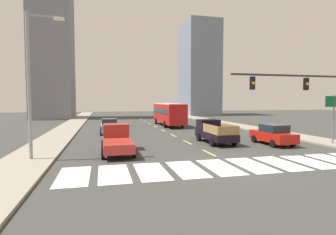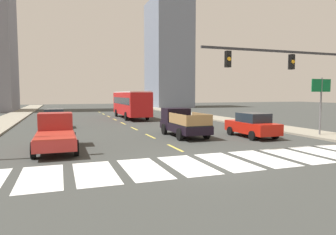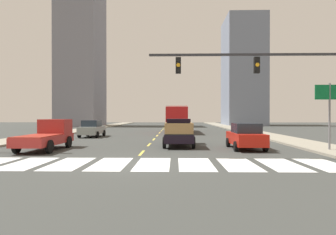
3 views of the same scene
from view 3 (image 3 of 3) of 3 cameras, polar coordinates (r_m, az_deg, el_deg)
name	(u,v)px [view 3 (image 3 of 3)]	position (r m, az deg, el deg)	size (l,w,h in m)	color
ground_plane	(132,164)	(13.90, -6.93, -8.84)	(160.00, 160.00, 0.00)	#373A37
sidewalk_right	(268,136)	(33.15, 18.71, -3.33)	(3.21, 110.00, 0.15)	gray
sidewalk_left	(47,135)	(34.54, -22.24, -3.19)	(3.21, 110.00, 0.15)	gray
crosswalk_stripe_2	(27,163)	(15.37, -25.37, -7.97)	(1.55, 3.74, 0.01)	silver
crosswalk_stripe_3	(69,164)	(14.61, -18.47, -8.39)	(1.55, 3.74, 0.01)	silver
crosswalk_stripe_4	(111,164)	(14.07, -10.90, -8.72)	(1.55, 3.74, 0.01)	silver
crosswalk_stripe_5	(153,164)	(13.80, -2.88, -8.89)	(1.55, 3.74, 0.01)	silver
crosswalk_stripe_6	(196,164)	(13.79, 5.31, -8.90)	(1.55, 3.74, 0.01)	silver
crosswalk_stripe_7	(238,164)	(14.06, 13.35, -8.73)	(1.55, 3.74, 0.01)	silver
crosswalk_stripe_8	(281,164)	(14.58, 20.93, -8.42)	(1.55, 3.74, 0.01)	silver
crosswalk_stripe_9	(325,165)	(15.33, 27.87, -8.00)	(1.55, 3.74, 0.01)	silver
lane_dash_0	(142,153)	(17.83, -5.06, -6.78)	(0.16, 2.40, 0.01)	gold
lane_dash_1	(149,145)	(22.77, -3.64, -5.20)	(0.16, 2.40, 0.01)	gold
lane_dash_2	(154,139)	(27.74, -2.73, -4.19)	(0.16, 2.40, 0.01)	gold
lane_dash_3	(157,136)	(32.71, -2.10, -3.49)	(0.16, 2.40, 0.01)	gold
lane_dash_4	(160,133)	(37.69, -1.63, -2.97)	(0.16, 2.40, 0.01)	gold
lane_dash_5	(161,131)	(42.68, -1.28, -2.57)	(0.16, 2.40, 0.01)	gold
lane_dash_6	(163,129)	(47.67, -1.00, -2.25)	(0.16, 2.40, 0.01)	gold
lane_dash_7	(164,128)	(52.66, -0.77, -2.00)	(0.16, 2.40, 0.01)	gold
pickup_stakebed	(179,133)	(22.03, 2.04, -2.96)	(2.18, 5.20, 1.96)	black
pickup_dark	(48,135)	(21.02, -22.04, -3.20)	(2.18, 5.20, 1.96)	maroon
city_bus	(177,117)	(38.48, 1.65, 0.01)	(2.72, 10.80, 3.32)	red
sedan_mid	(246,136)	(20.28, 14.67, -3.48)	(2.02, 4.40, 1.72)	red
sedan_far	(92,129)	(31.70, -14.38, -2.07)	(2.02, 4.40, 1.72)	gray
traffic_signal_gantry	(280,77)	(16.62, 20.78, 7.35)	(10.31, 0.27, 6.00)	#2D2D33
direction_sign_green	(329,102)	(20.61, 28.54, 2.59)	(1.70, 0.12, 4.20)	slate
tower_tall_centre	(243,72)	(68.76, 14.24, 8.43)	(8.18, 11.22, 23.64)	slate
block_mid_left	(81,43)	(65.11, -16.29, 13.50)	(7.84, 10.68, 33.96)	gray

